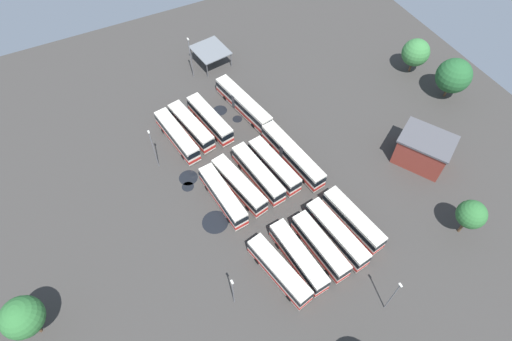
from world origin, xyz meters
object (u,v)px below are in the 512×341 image
Objects in this scene: bus_row0_slot1 at (191,126)px; lamp_post_near_entrance at (233,291)px; lamp_post_far_corner at (154,148)px; bus_row2_slot1 at (298,257)px; maintenance_shelter at (210,50)px; bus_row1_slot0 at (223,196)px; tree_south_edge at (416,53)px; tree_west_edge at (471,214)px; bus_row0_slot0 at (177,136)px; bus_row0_slot2 at (210,119)px; bus_row2_slot4 at (353,220)px; tree_east_edge at (454,76)px; bus_row1_slot2 at (258,174)px; bus_row2_slot0 at (279,271)px; depot_building at (423,150)px; bus_row1_slot3 at (274,166)px; lamp_post_by_building at (393,296)px; tree_north_edge at (22,317)px; bus_row0_slot4 at (243,103)px; lamp_post_mid_lot at (191,57)px; bus_row1_slot4 at (292,155)px; bus_row2_slot2 at (320,246)px; bus_row2_slot3 at (337,234)px.

lamp_post_near_entrance reaches higher than bus_row0_slot1.
bus_row2_slot1 is at bearing 25.24° from lamp_post_far_corner.
bus_row1_slot0 is at bearing -20.10° from maintenance_shelter.
bus_row1_slot0 is at bearing -75.88° from tree_south_edge.
lamp_post_far_corner is at bearing -131.55° from tree_west_edge.
maintenance_shelter is (-17.88, 14.33, 1.48)m from bus_row0_slot0.
bus_row0_slot2 is 1.04× the size of bus_row2_slot4.
lamp_post_near_entrance is at bearing -62.54° from tree_south_edge.
bus_row1_slot0 is 14.29m from lamp_post_far_corner.
bus_row1_slot2 is at bearing -87.97° from tree_east_edge.
bus_row2_slot1 is at bearing 99.66° from bus_row2_slot0.
bus_row0_slot0 is 31.26m from bus_row2_slot1.
bus_row0_slot2 is at bearing -145.75° from tree_west_edge.
tree_west_edge is at bearing 81.05° from lamp_post_near_entrance.
bus_row1_slot3 is at bearing -110.88° from depot_building.
bus_row0_slot0 is at bearing -138.45° from tree_west_edge.
bus_row0_slot0 is at bearing -160.11° from lamp_post_by_building.
bus_row0_slot0 is 31.79m from lamp_post_near_entrance.
tree_north_edge is at bearing -51.02° from bus_row0_slot0.
bus_row0_slot2 is 1.65× the size of lamp_post_near_entrance.
bus_row1_slot2 is 17.56m from bus_row2_slot0.
bus_row0_slot4 is 20.28m from lamp_post_far_corner.
bus_row1_slot2 is 1.33× the size of lamp_post_mid_lot.
depot_building is 1.21× the size of lamp_post_far_corner.
lamp_post_mid_lot is (-44.35, -9.17, 3.27)m from bus_row2_slot4.
bus_row1_slot0 is at bearing -172.79° from bus_row2_slot0.
bus_row0_slot2 is 1.13× the size of depot_building.
tree_west_edge is (23.35, 20.58, 3.17)m from bus_row1_slot3.
lamp_post_mid_lot is 54.17m from tree_north_edge.
tree_north_edge is at bearing -46.31° from maintenance_shelter.
bus_row1_slot4 is 1.61× the size of lamp_post_mid_lot.
bus_row0_slot2 is 1.44× the size of tree_east_edge.
bus_row0_slot0 is 32.38m from bus_row2_slot2.
depot_building is 14.73m from tree_west_edge.
bus_row1_slot2 is at bearing -75.41° from tree_south_edge.
bus_row0_slot1 is 33.46m from bus_row2_slot4.
bus_row0_slot2 is 14.98m from lamp_post_mid_lot.
bus_row2_slot1 is at bearing -146.74° from lamp_post_by_building.
bus_row2_slot0 is 15.74m from lamp_post_by_building.
lamp_post_by_building reaches higher than bus_row0_slot2.
bus_row2_slot3 is at bearing -178.16° from lamp_post_by_building.
maintenance_shelter is at bearing -175.04° from bus_row2_slot4.
bus_row2_slot2 is 48.30m from maintenance_shelter.
lamp_post_near_entrance is at bearing -27.81° from bus_row0_slot4.
bus_row0_slot0 and bus_row2_slot0 have the same top height.
tree_north_edge reaches higher than bus_row1_slot2.
bus_row1_slot3 is (15.92, -1.80, -0.00)m from bus_row0_slot4.
bus_row0_slot2 and bus_row1_slot2 have the same top height.
depot_building is (-7.16, 29.11, 1.02)m from bus_row2_slot1.
lamp_post_mid_lot is at bearing -114.40° from tree_south_edge.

